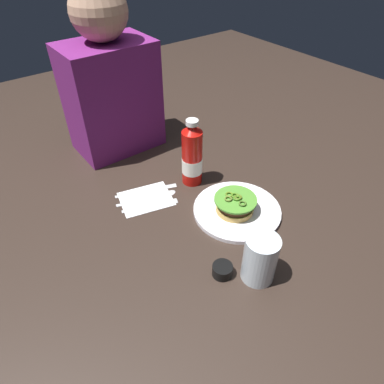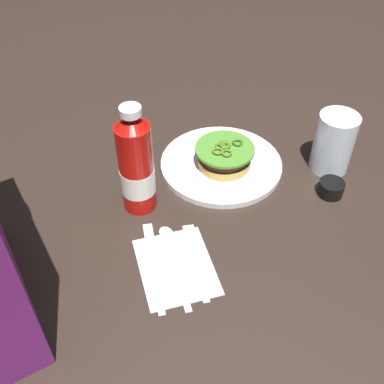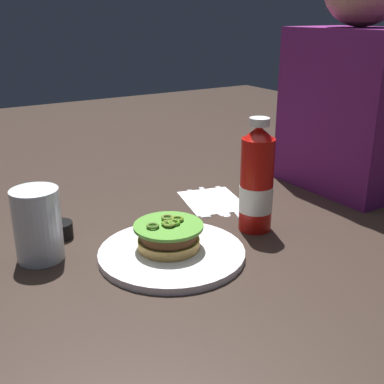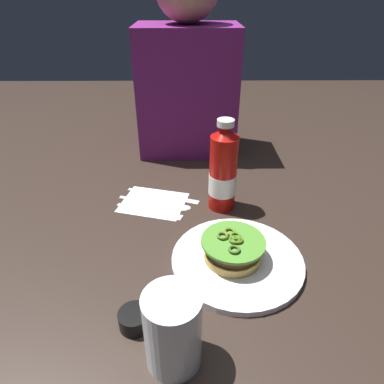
# 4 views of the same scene
# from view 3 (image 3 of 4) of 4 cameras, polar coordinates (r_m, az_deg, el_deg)

# --- Properties ---
(ground_plane) EXTENTS (3.00, 3.00, 0.00)m
(ground_plane) POSITION_cam_3_polar(r_m,az_deg,el_deg) (1.02, -7.78, -4.02)
(ground_plane) COLOR #2E221C
(dinner_plate) EXTENTS (0.26, 0.26, 0.01)m
(dinner_plate) POSITION_cam_3_polar(r_m,az_deg,el_deg) (0.89, -2.37, -7.12)
(dinner_plate) COLOR white
(dinner_plate) RESTS_ON ground_plane
(burger_sandwich) EXTENTS (0.13, 0.13, 0.05)m
(burger_sandwich) POSITION_cam_3_polar(r_m,az_deg,el_deg) (0.89, -2.74, -5.11)
(burger_sandwich) COLOR tan
(burger_sandwich) RESTS_ON dinner_plate
(ketchup_bottle) EXTENTS (0.07, 0.07, 0.23)m
(ketchup_bottle) POSITION_cam_3_polar(r_m,az_deg,el_deg) (0.98, 7.52, 1.08)
(ketchup_bottle) COLOR #BA110B
(ketchup_bottle) RESTS_ON ground_plane
(water_glass) EXTENTS (0.08, 0.08, 0.13)m
(water_glass) POSITION_cam_3_polar(r_m,az_deg,el_deg) (0.90, -17.50, -3.65)
(water_glass) COLOR silver
(water_glass) RESTS_ON ground_plane
(condiment_cup) EXTENTS (0.05, 0.05, 0.03)m
(condiment_cup) POSITION_cam_3_polar(r_m,az_deg,el_deg) (1.00, -15.13, -4.29)
(condiment_cup) COLOR black
(condiment_cup) RESTS_ON ground_plane
(napkin) EXTENTS (0.19, 0.16, 0.00)m
(napkin) POSITION_cam_3_polar(r_m,az_deg,el_deg) (1.15, 2.38, -0.98)
(napkin) COLOR white
(napkin) RESTS_ON ground_plane
(fork_utensil) EXTENTS (0.17, 0.08, 0.00)m
(fork_utensil) POSITION_cam_3_polar(r_m,az_deg,el_deg) (1.12, 0.78, -1.37)
(fork_utensil) COLOR silver
(fork_utensil) RESTS_ON napkin
(spoon_utensil) EXTENTS (0.19, 0.07, 0.00)m
(spoon_utensil) POSITION_cam_3_polar(r_m,az_deg,el_deg) (1.12, 2.85, -1.35)
(spoon_utensil) COLOR silver
(spoon_utensil) RESTS_ON napkin
(butter_knife) EXTENTS (0.20, 0.08, 0.00)m
(butter_knife) POSITION_cam_3_polar(r_m,az_deg,el_deg) (1.14, 4.51, -1.07)
(butter_knife) COLOR silver
(butter_knife) RESTS_ON napkin
(diner_person) EXTENTS (0.30, 0.20, 0.56)m
(diner_person) POSITION_cam_3_polar(r_m,az_deg,el_deg) (1.25, 18.20, 11.49)
(diner_person) COLOR #6C1F69
(diner_person) RESTS_ON ground_plane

